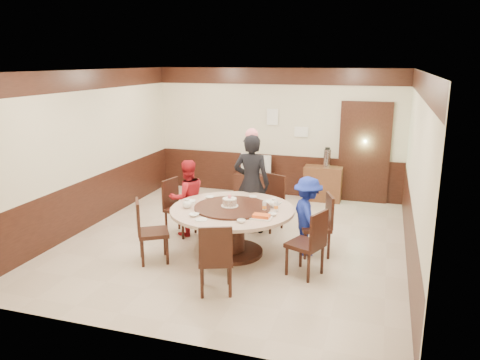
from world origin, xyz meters
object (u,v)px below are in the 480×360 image
(banquet_table, at_px, (232,221))
(shrimp_platter, at_px, (261,217))
(birthday_cake, at_px, (230,202))
(side_cabinet, at_px, (323,184))
(person_blue, at_px, (307,216))
(thermos, at_px, (327,158))
(television, at_px, (254,164))
(tv_stand, at_px, (254,184))
(person_standing, at_px, (251,183))
(person_red, at_px, (187,198))

(banquet_table, height_order, shrimp_platter, shrimp_platter)
(birthday_cake, bearing_deg, side_cabinet, 73.21)
(banquet_table, xyz_separation_m, shrimp_platter, (0.55, -0.34, 0.24))
(banquet_table, relative_size, person_blue, 1.54)
(birthday_cake, xyz_separation_m, thermos, (1.07, 3.32, 0.10))
(birthday_cake, bearing_deg, thermos, 72.17)
(banquet_table, distance_m, television, 3.35)
(person_blue, xyz_separation_m, birthday_cake, (-1.15, -0.35, 0.22))
(tv_stand, height_order, side_cabinet, side_cabinet)
(banquet_table, bearing_deg, birthday_cake, 174.95)
(birthday_cake, bearing_deg, person_standing, 87.68)
(person_blue, relative_size, tv_stand, 1.46)
(shrimp_platter, bearing_deg, side_cabinet, 83.67)
(shrimp_platter, relative_size, thermos, 0.79)
(television, xyz_separation_m, side_cabinet, (1.53, 0.03, -0.34))
(person_blue, bearing_deg, birthday_cake, 76.41)
(banquet_table, height_order, person_standing, person_standing)
(person_red, distance_m, shrimp_platter, 1.82)
(person_standing, height_order, thermos, person_standing)
(person_red, xyz_separation_m, birthday_cake, (0.97, -0.58, 0.18))
(banquet_table, bearing_deg, person_standing, 90.04)
(banquet_table, distance_m, thermos, 3.50)
(person_red, xyz_separation_m, thermos, (2.03, 2.74, 0.28))
(birthday_cake, relative_size, tv_stand, 0.31)
(thermos, bearing_deg, birthday_cake, -107.83)
(person_standing, bearing_deg, tv_stand, -78.23)
(birthday_cake, distance_m, shrimp_platter, 0.69)
(birthday_cake, height_order, side_cabinet, birthday_cake)
(person_standing, distance_m, shrimp_platter, 1.52)
(side_cabinet, distance_m, thermos, 0.57)
(person_blue, bearing_deg, banquet_table, 77.22)
(person_blue, height_order, side_cabinet, person_blue)
(television, bearing_deg, side_cabinet, -169.42)
(shrimp_platter, bearing_deg, thermos, 82.65)
(tv_stand, distance_m, side_cabinet, 1.53)
(person_red, xyz_separation_m, shrimp_platter, (1.56, -0.93, 0.12))
(person_red, distance_m, birthday_cake, 1.14)
(person_standing, height_order, birthday_cake, person_standing)
(tv_stand, bearing_deg, banquet_table, -80.23)
(banquet_table, xyz_separation_m, television, (-0.57, 3.30, 0.18))
(person_blue, relative_size, side_cabinet, 1.55)
(shrimp_platter, bearing_deg, birthday_cake, 150.15)
(side_cabinet, bearing_deg, tv_stand, -178.87)
(banquet_table, height_order, thermos, thermos)
(banquet_table, relative_size, person_standing, 1.09)
(shrimp_platter, bearing_deg, banquet_table, 148.51)
(person_blue, bearing_deg, thermos, -28.68)
(television, distance_m, thermos, 1.61)
(tv_stand, bearing_deg, shrimp_platter, -72.88)
(banquet_table, bearing_deg, side_cabinet, 73.93)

